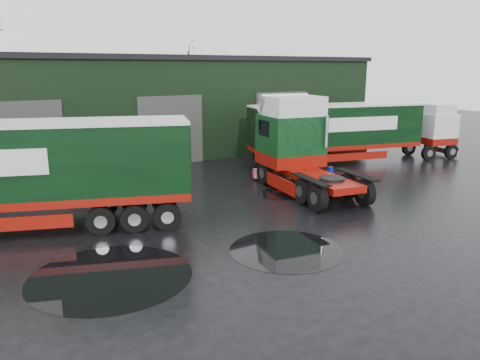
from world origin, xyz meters
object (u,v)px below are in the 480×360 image
object	(u,v)px
lorry_right	(336,134)
wash_bucket	(330,169)
warehouse	(134,104)
hero_tractor	(312,147)
trailer_left	(9,177)
tree_back_b	(178,87)

from	to	relation	value
lorry_right	wash_bucket	world-z (taller)	lorry_right
warehouse	wash_bucket	world-z (taller)	warehouse
warehouse	lorry_right	bearing A→B (deg)	-52.92
hero_tractor	trailer_left	size ratio (longest dim) A/B	0.56
hero_tractor	trailer_left	xyz separation A→B (m)	(-12.00, 1.83, -0.24)
trailer_left	hero_tractor	bearing A→B (deg)	-78.25
tree_back_b	trailer_left	bearing A→B (deg)	-126.48
hero_tractor	lorry_right	world-z (taller)	hero_tractor
lorry_right	wash_bucket	bearing A→B (deg)	-34.58
hero_tractor	lorry_right	size ratio (longest dim) A/B	0.52
hero_tractor	tree_back_b	xyz separation A→B (m)	(5.50, 25.50, 1.58)
hero_tractor	tree_back_b	distance (m)	26.13
hero_tractor	warehouse	bearing A→B (deg)	109.14
warehouse	tree_back_b	xyz separation A→B (m)	(8.00, 10.00, 0.59)
trailer_left	wash_bucket	xyz separation A→B (m)	(15.92, 1.02, -1.78)
trailer_left	wash_bucket	size ratio (longest dim) A/B	40.13
warehouse	trailer_left	world-z (taller)	warehouse
warehouse	lorry_right	distance (m)	13.86
warehouse	trailer_left	bearing A→B (deg)	-124.80
wash_bucket	hero_tractor	bearing A→B (deg)	-143.94
hero_tractor	tree_back_b	size ratio (longest dim) A/B	0.93
hero_tractor	lorry_right	xyz separation A→B (m)	(5.81, 4.50, -0.40)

